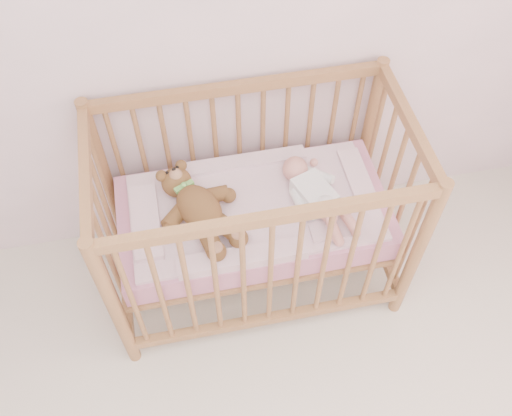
{
  "coord_description": "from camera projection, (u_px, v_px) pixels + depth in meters",
  "views": [
    {
      "loc": [
        -0.05,
        0.11,
        2.61
      ],
      "look_at": [
        0.24,
        1.55,
        0.62
      ],
      "focal_mm": 40.0,
      "sensor_mm": 36.0,
      "label": 1
    }
  ],
  "objects": [
    {
      "name": "wall_back",
      "position": [
        168.0,
        7.0,
        2.12
      ],
      "size": [
        4.0,
        0.02,
        2.7
      ],
      "primitive_type": "cube",
      "color": "beige",
      "rests_on": "floor"
    },
    {
      "name": "blanket",
      "position": [
        254.0,
        207.0,
        2.55
      ],
      "size": [
        1.1,
        0.58,
        0.06
      ],
      "primitive_type": null,
      "color": "#EFA4BB",
      "rests_on": "mattress"
    },
    {
      "name": "baby",
      "position": [
        314.0,
        191.0,
        2.51
      ],
      "size": [
        0.41,
        0.58,
        0.13
      ],
      "primitive_type": null,
      "rotation": [
        0.0,
        0.0,
        0.34
      ],
      "color": "white",
      "rests_on": "blanket"
    },
    {
      "name": "mattress",
      "position": [
        254.0,
        217.0,
        2.61
      ],
      "size": [
        1.22,
        0.62,
        0.13
      ],
      "primitive_type": "cube",
      "color": "pink",
      "rests_on": "crib"
    },
    {
      "name": "crib",
      "position": [
        254.0,
        215.0,
        2.6
      ],
      "size": [
        1.36,
        0.76,
        1.0
      ],
      "primitive_type": null,
      "color": "#A17144",
      "rests_on": "floor"
    },
    {
      "name": "teddy_bear",
      "position": [
        199.0,
        208.0,
        2.45
      ],
      "size": [
        0.58,
        0.66,
        0.15
      ],
      "primitive_type": null,
      "rotation": [
        0.0,
        0.0,
        0.43
      ],
      "color": "brown",
      "rests_on": "blanket"
    }
  ]
}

